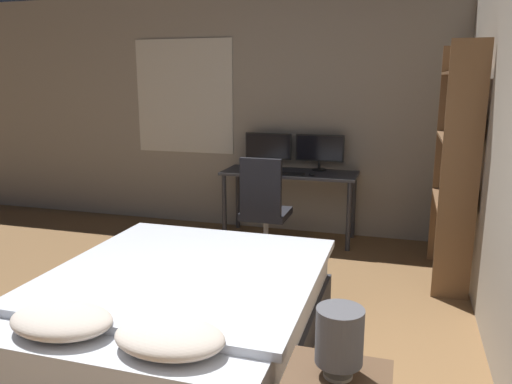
{
  "coord_description": "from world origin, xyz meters",
  "views": [
    {
      "loc": [
        1.12,
        -1.45,
        1.73
      ],
      "look_at": [
        -0.13,
        2.71,
        0.75
      ],
      "focal_mm": 35.0,
      "sensor_mm": 36.0,
      "label": 1
    }
  ],
  "objects_px": {
    "computer_mouse": "(312,174)",
    "bookshelf": "(457,157)",
    "bedside_lamp": "(339,337)",
    "desk": "(290,181)",
    "monitor_right": "(320,150)",
    "office_chair": "(264,219)",
    "monitor_left": "(268,148)",
    "bed": "(181,313)",
    "keyboard": "(286,174)"
  },
  "relations": [
    {
      "from": "desk",
      "to": "computer_mouse",
      "type": "relative_size",
      "value": 20.76
    },
    {
      "from": "bedside_lamp",
      "to": "monitor_left",
      "type": "xyz_separation_m",
      "value": [
        -1.26,
        3.49,
        0.29
      ]
    },
    {
      "from": "desk",
      "to": "monitor_right",
      "type": "bearing_deg",
      "value": 31.6
    },
    {
      "from": "monitor_right",
      "to": "keyboard",
      "type": "height_order",
      "value": "monitor_right"
    },
    {
      "from": "bedside_lamp",
      "to": "desk",
      "type": "distance_m",
      "value": 3.45
    },
    {
      "from": "desk",
      "to": "computer_mouse",
      "type": "bearing_deg",
      "value": -32.3
    },
    {
      "from": "desk",
      "to": "monitor_left",
      "type": "bearing_deg",
      "value": 148.4
    },
    {
      "from": "bed",
      "to": "bookshelf",
      "type": "bearing_deg",
      "value": 44.26
    },
    {
      "from": "bed",
      "to": "keyboard",
      "type": "height_order",
      "value": "keyboard"
    },
    {
      "from": "keyboard",
      "to": "office_chair",
      "type": "height_order",
      "value": "office_chair"
    },
    {
      "from": "bedside_lamp",
      "to": "keyboard",
      "type": "relative_size",
      "value": 0.81
    },
    {
      "from": "office_chair",
      "to": "bedside_lamp",
      "type": "bearing_deg",
      "value": -67.98
    },
    {
      "from": "monitor_right",
      "to": "bookshelf",
      "type": "bearing_deg",
      "value": -37.08
    },
    {
      "from": "bedside_lamp",
      "to": "bookshelf",
      "type": "distance_m",
      "value": 2.61
    },
    {
      "from": "bookshelf",
      "to": "monitor_right",
      "type": "bearing_deg",
      "value": 142.92
    },
    {
      "from": "computer_mouse",
      "to": "office_chair",
      "type": "bearing_deg",
      "value": -125.64
    },
    {
      "from": "computer_mouse",
      "to": "bed",
      "type": "bearing_deg",
      "value": -100.11
    },
    {
      "from": "desk",
      "to": "office_chair",
      "type": "bearing_deg",
      "value": -97.45
    },
    {
      "from": "bedside_lamp",
      "to": "monitor_left",
      "type": "relative_size",
      "value": 0.57
    },
    {
      "from": "bed",
      "to": "monitor_right",
      "type": "bearing_deg",
      "value": 80.93
    },
    {
      "from": "monitor_right",
      "to": "computer_mouse",
      "type": "height_order",
      "value": "monitor_right"
    },
    {
      "from": "computer_mouse",
      "to": "office_chair",
      "type": "height_order",
      "value": "office_chair"
    },
    {
      "from": "desk",
      "to": "computer_mouse",
      "type": "height_order",
      "value": "computer_mouse"
    },
    {
      "from": "monitor_left",
      "to": "monitor_right",
      "type": "relative_size",
      "value": 1.0
    },
    {
      "from": "bed",
      "to": "desk",
      "type": "xyz_separation_m",
      "value": [
        0.14,
        2.51,
        0.39
      ]
    },
    {
      "from": "monitor_left",
      "to": "office_chair",
      "type": "height_order",
      "value": "monitor_left"
    },
    {
      "from": "office_chair",
      "to": "monitor_left",
      "type": "bearing_deg",
      "value": 103.03
    },
    {
      "from": "monitor_right",
      "to": "office_chair",
      "type": "bearing_deg",
      "value": -113.71
    },
    {
      "from": "office_chair",
      "to": "computer_mouse",
      "type": "bearing_deg",
      "value": 54.36
    },
    {
      "from": "bed",
      "to": "desk",
      "type": "distance_m",
      "value": 2.54
    },
    {
      "from": "bedside_lamp",
      "to": "office_chair",
      "type": "relative_size",
      "value": 0.3
    },
    {
      "from": "monitor_left",
      "to": "bed",
      "type": "bearing_deg",
      "value": -86.74
    },
    {
      "from": "monitor_right",
      "to": "bed",
      "type": "bearing_deg",
      "value": -99.07
    },
    {
      "from": "keyboard",
      "to": "monitor_left",
      "type": "bearing_deg",
      "value": 129.37
    },
    {
      "from": "bedside_lamp",
      "to": "office_chair",
      "type": "distance_m",
      "value": 2.84
    },
    {
      "from": "monitor_right",
      "to": "office_chair",
      "type": "height_order",
      "value": "monitor_right"
    },
    {
      "from": "computer_mouse",
      "to": "bookshelf",
      "type": "distance_m",
      "value": 1.51
    },
    {
      "from": "desk",
      "to": "monitor_right",
      "type": "height_order",
      "value": "monitor_right"
    },
    {
      "from": "bed",
      "to": "monitor_right",
      "type": "distance_m",
      "value": 2.81
    },
    {
      "from": "bedside_lamp",
      "to": "desk",
      "type": "xyz_separation_m",
      "value": [
        -0.97,
        3.31,
        -0.04
      ]
    },
    {
      "from": "desk",
      "to": "office_chair",
      "type": "height_order",
      "value": "office_chair"
    },
    {
      "from": "bedside_lamp",
      "to": "computer_mouse",
      "type": "bearing_deg",
      "value": 102.46
    },
    {
      "from": "desk",
      "to": "monitor_left",
      "type": "height_order",
      "value": "monitor_left"
    },
    {
      "from": "bed",
      "to": "bedside_lamp",
      "type": "distance_m",
      "value": 1.43
    },
    {
      "from": "keyboard",
      "to": "bed",
      "type": "bearing_deg",
      "value": -93.39
    },
    {
      "from": "office_chair",
      "to": "monitor_right",
      "type": "bearing_deg",
      "value": 66.29
    },
    {
      "from": "monitor_left",
      "to": "bookshelf",
      "type": "xyz_separation_m",
      "value": [
        1.89,
        -0.99,
        0.12
      ]
    },
    {
      "from": "monitor_left",
      "to": "bookshelf",
      "type": "distance_m",
      "value": 2.14
    },
    {
      "from": "keyboard",
      "to": "desk",
      "type": "bearing_deg",
      "value": 90.0
    },
    {
      "from": "bedside_lamp",
      "to": "desk",
      "type": "relative_size",
      "value": 0.21
    }
  ]
}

